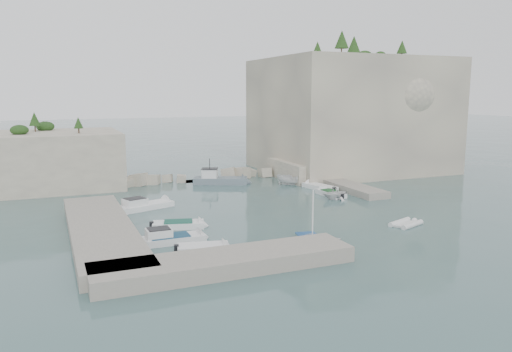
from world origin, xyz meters
name	(u,v)px	position (x,y,z in m)	size (l,w,h in m)	color
ground	(280,215)	(0.00, 0.00, 0.00)	(400.00, 400.00, 0.00)	#416262
cliff_east	(350,115)	(23.00, 23.00, 8.50)	(26.00, 22.00, 17.00)	beige
cliff_terrace	(308,169)	(13.00, 18.00, 1.25)	(8.00, 10.00, 2.50)	beige
outcrop_west	(54,160)	(-20.00, 25.00, 3.50)	(16.00, 14.00, 7.00)	beige
quay_west	(101,231)	(-17.00, -1.00, 0.55)	(5.00, 24.00, 1.10)	#9E9689
quay_south	(226,262)	(-10.00, -12.50, 0.55)	(18.00, 4.00, 1.10)	#9E9689
ledge_east	(342,185)	(13.50, 10.00, 0.40)	(3.00, 16.00, 0.80)	#9E9689
breakwater	(204,175)	(-1.00, 22.00, 0.70)	(28.00, 3.00, 1.40)	beige
motorboat_c	(178,228)	(-10.35, -0.68, 0.00)	(4.97, 1.81, 0.70)	white
motorboat_a	(143,209)	(-11.91, 7.86, 0.00)	(6.93, 2.06, 1.40)	white
motorboat_d	(170,243)	(-12.12, -4.88, 0.00)	(6.25, 1.86, 1.40)	silver
motorboat_e	(203,252)	(-10.27, -8.08, 0.00)	(4.26, 1.74, 0.70)	silver
rowboat	(312,246)	(-1.92, -10.01, 0.00)	(3.44, 4.82, 1.00)	silver
inflatable_dinghy	(406,225)	(8.95, -7.93, 0.00)	(3.39, 1.64, 0.44)	silver
tender_east_a	(335,199)	(9.12, 4.41, 0.00)	(2.77, 3.21, 1.69)	silver
tender_east_b	(331,196)	(9.59, 6.19, 0.00)	(4.70, 1.60, 0.70)	white
tender_east_c	(320,189)	(10.47, 10.25, 0.00)	(5.44, 1.76, 0.70)	white
tender_east_d	(293,185)	(8.81, 14.32, 0.00)	(1.64, 4.35, 1.68)	silver
work_boat	(220,184)	(0.17, 18.57, 0.00)	(7.72, 2.28, 2.20)	slate
rowboat_mast	(313,214)	(-1.92, -10.01, 2.60)	(0.10, 0.10, 4.20)	white
vegetation	(318,53)	(17.83, 24.40, 17.93)	(53.48, 13.88, 13.40)	#1E4219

